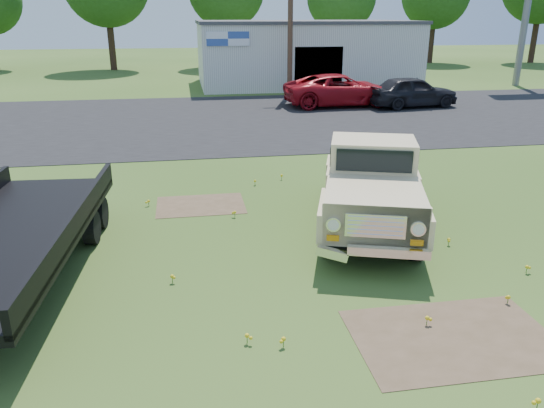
{
  "coord_description": "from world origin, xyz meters",
  "views": [
    {
      "loc": [
        -2.31,
        -9.23,
        4.57
      ],
      "look_at": [
        -0.59,
        1.0,
        0.83
      ],
      "focal_mm": 35.0,
      "sensor_mm": 36.0,
      "label": 1
    }
  ],
  "objects": [
    {
      "name": "ground",
      "position": [
        0.0,
        0.0,
        0.0
      ],
      "size": [
        140.0,
        140.0,
        0.0
      ],
      "primitive_type": "plane",
      "color": "#2C4C18",
      "rests_on": "ground"
    },
    {
      "name": "asphalt_lot",
      "position": [
        0.0,
        15.0,
        0.0
      ],
      "size": [
        90.0,
        14.0,
        0.02
      ],
      "primitive_type": "cube",
      "color": "black",
      "rests_on": "ground"
    },
    {
      "name": "dirt_patch_a",
      "position": [
        1.5,
        -3.0,
        0.0
      ],
      "size": [
        3.0,
        2.0,
        0.01
      ],
      "primitive_type": "cube",
      "color": "brown",
      "rests_on": "ground"
    },
    {
      "name": "dirt_patch_b",
      "position": [
        -2.0,
        3.5,
        0.0
      ],
      "size": [
        2.2,
        1.6,
        0.01
      ],
      "primitive_type": "cube",
      "color": "brown",
      "rests_on": "ground"
    },
    {
      "name": "commercial_building",
      "position": [
        6.0,
        26.99,
        2.1
      ],
      "size": [
        14.2,
        8.2,
        4.15
      ],
      "color": "#BAB9B5",
      "rests_on": "ground"
    },
    {
      "name": "utility_pole_mid",
      "position": [
        4.0,
        22.0,
        4.6
      ],
      "size": [
        1.6,
        0.3,
        9.0
      ],
      "color": "#462F20",
      "rests_on": "ground"
    },
    {
      "name": "vintage_pickup_truck",
      "position": [
        1.75,
        1.53,
        1.01
      ],
      "size": [
        3.76,
        5.95,
        2.02
      ],
      "primitive_type": null,
      "rotation": [
        0.0,
        0.0,
        -0.31
      ],
      "color": "#CFBA8A",
      "rests_on": "ground"
    },
    {
      "name": "flatbed_trailer",
      "position": [
        -5.48,
        0.04,
        0.99
      ],
      "size": [
        2.88,
        7.38,
        1.97
      ],
      "primitive_type": null,
      "rotation": [
        0.0,
        0.0,
        -0.07
      ],
      "color": "black",
      "rests_on": "ground"
    },
    {
      "name": "red_pickup",
      "position": [
        5.84,
        17.77,
        0.81
      ],
      "size": [
        5.92,
        2.91,
        1.62
      ],
      "primitive_type": "imported",
      "rotation": [
        0.0,
        0.0,
        1.61
      ],
      "color": "maroon",
      "rests_on": "ground"
    },
    {
      "name": "dark_sedan",
      "position": [
        9.36,
        16.72,
        0.79
      ],
      "size": [
        4.82,
        2.41,
        1.58
      ],
      "primitive_type": "imported",
      "rotation": [
        0.0,
        0.0,
        1.69
      ],
      "color": "black",
      "rests_on": "ground"
    }
  ]
}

